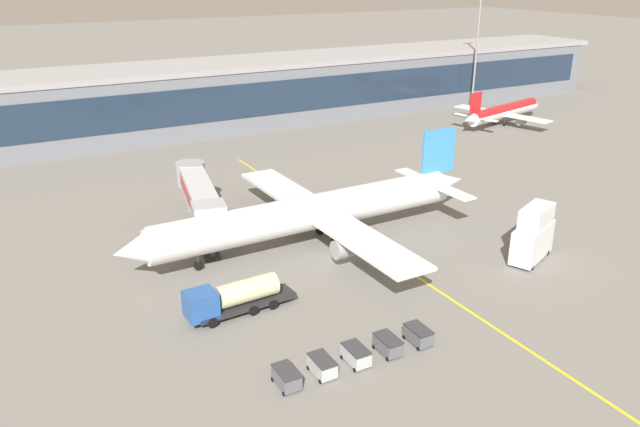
% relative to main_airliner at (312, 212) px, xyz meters
% --- Properties ---
extents(ground_plane, '(700.00, 700.00, 0.00)m').
position_rel_main_airliner_xyz_m(ground_plane, '(0.10, -5.31, -3.98)').
color(ground_plane, slate).
extents(apron_lead_in_line, '(0.50, 80.00, 0.01)m').
position_rel_main_airliner_xyz_m(apron_lead_in_line, '(5.55, -3.31, -3.98)').
color(apron_lead_in_line, yellow).
rests_on(apron_lead_in_line, ground_plane).
extents(terminal_building, '(203.75, 19.26, 12.82)m').
position_rel_main_airliner_xyz_m(terminal_building, '(8.82, 62.32, 2.45)').
color(terminal_building, slate).
rests_on(terminal_building, ground_plane).
extents(main_airliner, '(46.12, 36.61, 11.65)m').
position_rel_main_airliner_xyz_m(main_airliner, '(0.00, 0.00, 0.00)').
color(main_airliner, white).
rests_on(main_airliner, ground_plane).
extents(jet_bridge, '(7.06, 19.64, 6.68)m').
position_rel_main_airliner_xyz_m(jet_bridge, '(-10.29, 10.34, 0.98)').
color(jet_bridge, '#B2B7BC').
rests_on(jet_bridge, ground_plane).
extents(fuel_tanker, '(10.91, 3.09, 3.25)m').
position_rel_main_airliner_xyz_m(fuel_tanker, '(-14.37, -10.80, -2.24)').
color(fuel_tanker, '#232326').
rests_on(fuel_tanker, ground_plane).
extents(catering_lift, '(7.24, 4.95, 6.30)m').
position_rel_main_airliner_xyz_m(catering_lift, '(19.39, -15.90, -0.92)').
color(catering_lift, white).
rests_on(catering_lift, ground_plane).
extents(baggage_cart_0, '(1.65, 2.67, 1.48)m').
position_rel_main_airliner_xyz_m(baggage_cart_0, '(-14.87, -23.11, -3.20)').
color(baggage_cart_0, '#595B60').
rests_on(baggage_cart_0, ground_plane).
extents(baggage_cart_1, '(1.65, 2.67, 1.48)m').
position_rel_main_airliner_xyz_m(baggage_cart_1, '(-11.67, -23.15, -3.20)').
color(baggage_cart_1, '#B2B7BC').
rests_on(baggage_cart_1, ground_plane).
extents(baggage_cart_2, '(1.65, 2.67, 1.48)m').
position_rel_main_airliner_xyz_m(baggage_cart_2, '(-8.47, -23.18, -3.20)').
color(baggage_cart_2, '#B2B7BC').
rests_on(baggage_cart_2, ground_plane).
extents(baggage_cart_3, '(1.65, 2.67, 1.48)m').
position_rel_main_airliner_xyz_m(baggage_cart_3, '(-5.27, -23.22, -3.20)').
color(baggage_cart_3, '#595B60').
rests_on(baggage_cart_3, ground_plane).
extents(baggage_cart_4, '(1.65, 2.67, 1.48)m').
position_rel_main_airliner_xyz_m(baggage_cart_4, '(-2.07, -23.26, -3.20)').
color(baggage_cart_4, '#595B60').
rests_on(baggage_cart_4, ground_plane).
extents(commuter_jet_far, '(27.25, 21.68, 7.96)m').
position_rel_main_airliner_xyz_m(commuter_jet_far, '(63.87, 34.02, -1.31)').
color(commuter_jet_far, white).
rests_on(commuter_jet_far, ground_plane).
extents(apron_light_mast_0, '(2.80, 0.50, 26.74)m').
position_rel_main_airliner_xyz_m(apron_light_mast_0, '(70.01, 50.36, 11.43)').
color(apron_light_mast_0, gray).
rests_on(apron_light_mast_0, ground_plane).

